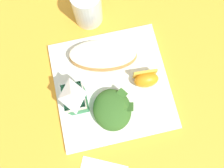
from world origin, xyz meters
The scene contains 7 objects.
ground centered at (0.00, 0.00, 0.00)m, with size 3.00×3.00×0.00m, color gold.
white_plate centered at (0.00, 0.00, 0.01)m, with size 0.28×0.28×0.02m, color white.
cheesy_pizza_bread centered at (0.07, 0.01, 0.03)m, with size 0.11×0.18×0.04m.
green_salad_pile centered at (-0.06, 0.01, 0.04)m, with size 0.10×0.10×0.04m.
milk_carton centered at (-0.02, 0.09, 0.08)m, with size 0.06×0.04×0.11m.
orange_wedge_front centered at (-0.01, -0.08, 0.04)m, with size 0.04×0.06×0.04m.
drinking_clear_cup centered at (0.20, 0.02, 0.05)m, with size 0.08×0.08×0.10m, color silver.
Camera 1 is at (-0.13, 0.03, 0.56)m, focal length 36.32 mm.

